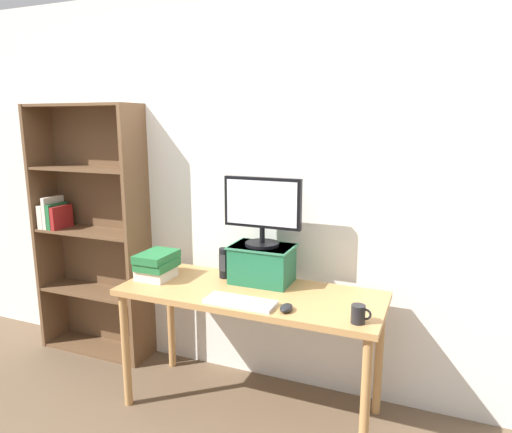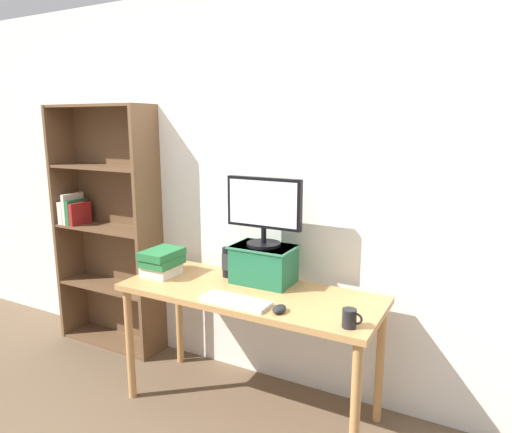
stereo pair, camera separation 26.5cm
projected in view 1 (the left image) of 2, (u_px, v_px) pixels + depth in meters
The scene contains 11 objects.
ground_plane at pixel (251, 408), 2.85m from camera, with size 12.00×12.00×0.00m, color brown.
back_wall at pixel (276, 193), 2.97m from camera, with size 7.00×0.08×2.60m.
desk at pixel (250, 304), 2.71m from camera, with size 1.56×0.61×0.78m.
bookshelf_unit at pixel (91, 230), 3.44m from camera, with size 0.89×0.28×1.88m.
riser_box at pixel (262, 263), 2.81m from camera, with size 0.39×0.27×0.23m.
computer_monitor at pixel (262, 209), 2.74m from camera, with size 0.49×0.21×0.42m.
keyboard at pixel (240, 302), 2.49m from camera, with size 0.39×0.15×0.02m.
computer_mouse at pixel (286, 308), 2.39m from camera, with size 0.06×0.10×0.04m.
book_stack at pixel (157, 265), 2.89m from camera, with size 0.21×0.27×0.17m.
coffee_mug at pixel (359, 314), 2.25m from camera, with size 0.10×0.07×0.09m.
desk_speaker at pixel (225, 263), 2.90m from camera, with size 0.07×0.08×0.19m.
Camera 1 is at (1.00, -2.34, 1.75)m, focal length 32.00 mm.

